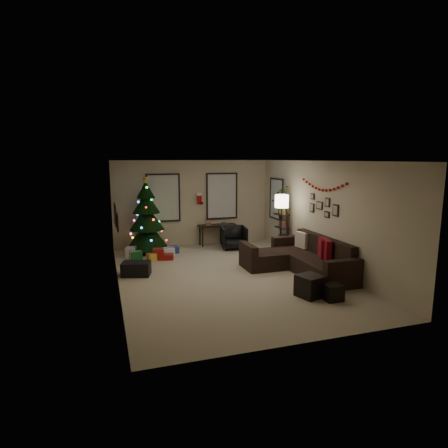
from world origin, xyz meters
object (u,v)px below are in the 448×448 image
Objects in this scene: sofa at (301,260)px; desk_chair at (234,237)px; christmas_tree at (147,221)px; desk at (217,227)px; bookshelf at (283,223)px.

sofa is 3.89× the size of desk_chair.
christmas_tree is at bearing -179.82° from desk_chair.
desk is 2.18m from bookshelf.
desk_chair is (2.58, -0.38, -0.60)m from christmas_tree.
sofa is 2.86m from desk_chair.
bookshelf reaches higher than desk_chair.
bookshelf is at bearing -17.51° from christmas_tree.
desk is 0.69× the size of bookshelf.
christmas_tree is 3.25× the size of desk_chair.
desk_chair is at bearing -63.32° from desk.
desk_chair is 0.40× the size of bookshelf.
desk is at bearing 6.83° from christmas_tree.
sofa reaches higher than desk.
bookshelf reaches higher than desk.
bookshelf is (3.83, -1.21, -0.09)m from christmas_tree.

